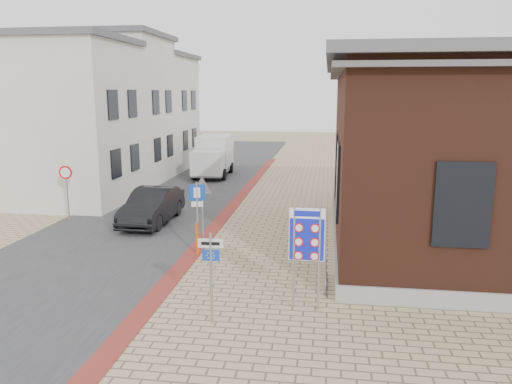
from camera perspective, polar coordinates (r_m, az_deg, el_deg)
The scene contains 16 objects.
ground at distance 13.33m, azimuth -3.94°, elevation -13.42°, with size 120.00×120.00×0.00m, color tan.
road_strip at distance 28.57m, azimuth -8.46°, elevation -0.02°, with size 7.00×60.00×0.02m, color #38383A.
curb_strip at distance 22.99m, azimuth -3.62°, elevation -2.69°, with size 0.60×40.00×0.02m, color maroon.
brick_building at distance 19.99m, azimuth 26.85°, elevation 4.11°, with size 13.00×13.00×6.80m.
townhouse_near at distance 27.47m, azimuth -21.71°, elevation 7.60°, with size 7.40×6.40×8.30m.
townhouse_mid at distance 32.79m, azimuth -16.54°, elevation 9.11°, with size 7.40×6.40×9.10m.
townhouse_far at distance 38.34m, azimuth -12.76°, elevation 8.96°, with size 7.40×6.40×8.30m.
bike_rack at distance 15.00m, azimuth 7.95°, elevation -9.53°, with size 0.08×1.80×0.60m.
sedan at distance 22.02m, azimuth -11.79°, elevation -1.57°, with size 1.59×4.55×1.50m, color black.
box_truck at distance 33.78m, azimuth -4.91°, elevation 4.16°, with size 2.36×5.20×2.68m.
border_sign at distance 12.86m, azimuth 5.83°, elevation -5.15°, with size 0.92×0.08×2.70m.
essen_sign at distance 12.18m, azimuth -5.16°, elevation -8.28°, with size 0.62×0.07×2.29m.
parking_sign at distance 17.34m, azimuth -6.74°, elevation -1.53°, with size 0.55×0.18×2.55m.
yield_sign at distance 18.78m, azimuth -6.17°, elevation -0.12°, with size 0.87×0.17×2.45m.
speed_sign at distance 23.00m, azimuth -20.83°, elevation 0.83°, with size 0.59×0.07×2.49m.
bollard at distance 17.53m, azimuth -6.74°, elevation -5.34°, with size 0.10×0.10×1.14m, color #E14C0B.
Camera 1 is at (2.60, -11.83, 5.58)m, focal length 35.00 mm.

